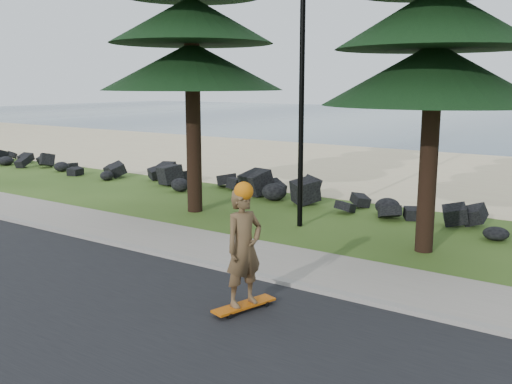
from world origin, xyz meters
TOP-DOWN VIEW (x-y plane):
  - ground at (0.00, 0.00)m, footprint 160.00×160.00m
  - road at (0.00, -4.50)m, footprint 160.00×7.00m
  - kerb at (0.00, -0.90)m, footprint 160.00×0.20m
  - sidewalk at (0.00, 0.20)m, footprint 160.00×2.00m
  - beach_sand at (0.00, 14.50)m, footprint 160.00×15.00m
  - seawall_boulders at (0.00, 5.60)m, footprint 60.00×2.40m
  - lamp_post at (0.00, 3.20)m, footprint 0.25×0.14m
  - skateboarder at (2.16, -2.37)m, footprint 0.65×1.21m

SIDE VIEW (x-z plane):
  - ground at x=0.00m, z-range 0.00..0.00m
  - seawall_boulders at x=0.00m, z-range -0.55..0.55m
  - beach_sand at x=0.00m, z-range 0.00..0.01m
  - road at x=0.00m, z-range 0.00..0.02m
  - sidewalk at x=0.00m, z-range 0.00..0.08m
  - kerb at x=0.00m, z-range 0.00..0.10m
  - skateboarder at x=2.16m, z-range 0.01..2.20m
  - lamp_post at x=0.00m, z-range 0.06..8.20m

